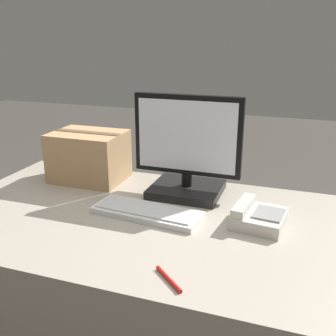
% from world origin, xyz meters
% --- Properties ---
extents(office_desk, '(1.80, 0.90, 0.76)m').
position_xyz_m(office_desk, '(0.00, 0.00, 0.38)').
color(office_desk, '#A89E8E').
rests_on(office_desk, ground_plane).
extents(monitor, '(0.45, 0.26, 0.42)m').
position_xyz_m(monitor, '(-0.03, 0.27, 0.93)').
color(monitor, black).
rests_on(monitor, office_desk).
extents(keyboard, '(0.42, 0.19, 0.03)m').
position_xyz_m(keyboard, '(-0.11, 0.01, 0.77)').
color(keyboard, silver).
rests_on(keyboard, office_desk).
extents(desk_phone, '(0.20, 0.21, 0.08)m').
position_xyz_m(desk_phone, '(0.29, 0.07, 0.79)').
color(desk_phone, beige).
rests_on(desk_phone, office_desk).
extents(cardboard_box, '(0.32, 0.24, 0.23)m').
position_xyz_m(cardboard_box, '(-0.51, 0.28, 0.87)').
color(cardboard_box, tan).
rests_on(cardboard_box, office_desk).
extents(pen_marker, '(0.10, 0.10, 0.01)m').
position_xyz_m(pen_marker, '(0.10, -0.36, 0.76)').
color(pen_marker, red).
rests_on(pen_marker, office_desk).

